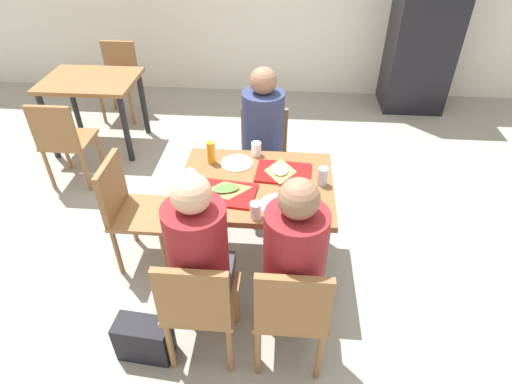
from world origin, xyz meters
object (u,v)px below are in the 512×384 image
object	(u,v)px
pizza_slice_a	(226,189)
chair_near_left	(198,303)
person_in_red	(200,252)
paper_plate_near_edge	(278,205)
foil_bundle	(190,175)
tray_red_far	(284,173)
paper_plate_center	(237,163)
chair_far_side	(263,152)
drink_fridge	(425,27)
handbag	(144,339)
background_chair_far	(119,74)
plastic_cup_a	(256,149)
condiment_bottle	(211,153)
background_table	(92,91)
person_in_brown_jacket	(294,257)
chair_near_right	(291,309)
soda_can	(323,176)
chair_left_end	(130,206)
person_far_side	(263,134)
pizza_slice_b	(280,170)
plastic_cup_b	(256,210)
background_chair_near	(63,138)
main_table	(256,196)
tray_red_near	(226,194)

from	to	relation	value
pizza_slice_a	chair_near_left	bearing A→B (deg)	-96.03
person_in_red	paper_plate_near_edge	size ratio (longest dim) A/B	5.68
pizza_slice_a	foil_bundle	xyz separation A→B (m)	(-0.24, 0.09, 0.03)
person_in_red	paper_plate_near_edge	world-z (taller)	person_in_red
person_in_red	tray_red_far	distance (m)	0.87
paper_plate_center	paper_plate_near_edge	size ratio (longest dim) A/B	1.00
chair_far_side	drink_fridge	world-z (taller)	drink_fridge
person_in_red	paper_plate_center	xyz separation A→B (m)	(0.10, 0.86, 0.01)
foil_bundle	handbag	bearing A→B (deg)	-102.75
person_in_red	background_chair_far	distance (m)	3.35
plastic_cup_a	condiment_bottle	xyz separation A→B (m)	(-0.30, -0.12, 0.03)
paper_plate_near_edge	background_table	bearing A→B (deg)	136.31
person_in_brown_jacket	chair_far_side	bearing A→B (deg)	99.93
person_in_red	handbag	distance (m)	0.71
handbag	drink_fridge	xyz separation A→B (m)	(2.29, 3.65, 0.81)
chair_near_right	paper_plate_center	xyz separation A→B (m)	(-0.40, 1.00, 0.25)
handbag	background_table	size ratio (longest dim) A/B	0.36
chair_near_right	soda_can	distance (m)	0.88
tray_red_far	condiment_bottle	distance (m)	0.51
paper_plate_center	plastic_cup_a	bearing A→B (deg)	43.70
chair_left_end	person_far_side	bearing A→B (deg)	35.99
pizza_slice_b	soda_can	bearing A→B (deg)	-21.45
chair_left_end	drink_fridge	xyz separation A→B (m)	(2.57, 2.85, 0.46)
chair_left_end	foil_bundle	xyz separation A→B (m)	(0.46, -0.02, 0.30)
plastic_cup_b	foil_bundle	world-z (taller)	same
pizza_slice_b	background_chair_near	distance (m)	2.07
main_table	person_in_red	world-z (taller)	person_in_red
condiment_bottle	handbag	xyz separation A→B (m)	(-0.28, -1.01, -0.68)
chair_far_side	background_chair_near	world-z (taller)	same
person_in_brown_jacket	background_chair_far	xyz separation A→B (m)	(-2.01, 2.98, -0.25)
plastic_cup_a	plastic_cup_b	distance (m)	0.68
tray_red_near	foil_bundle	bearing A→B (deg)	154.46
chair_near_right	plastic_cup_b	world-z (taller)	chair_near_right
person_far_side	pizza_slice_a	size ratio (longest dim) A/B	4.64
main_table	foil_bundle	world-z (taller)	foil_bundle
chair_near_right	pizza_slice_a	distance (m)	0.84
plastic_cup_a	foil_bundle	distance (m)	0.53
person_in_brown_jacket	tray_red_far	size ratio (longest dim) A/B	3.47
plastic_cup_b	handbag	world-z (taller)	plastic_cup_b
person_far_side	handbag	size ratio (longest dim) A/B	3.90
main_table	chair_near_right	distance (m)	0.83
soda_can	foil_bundle	world-z (taller)	soda_can
background_table	chair_near_right	bearing A→B (deg)	-49.91
chair_near_right	tray_red_far	world-z (taller)	chair_near_right
plastic_cup_a	condiment_bottle	size ratio (longest dim) A/B	0.62
pizza_slice_a	pizza_slice_b	bearing A→B (deg)	35.95
chair_near_left	person_far_side	world-z (taller)	person_far_side
paper_plate_center	pizza_slice_a	xyz separation A→B (m)	(-0.03, -0.33, 0.02)
pizza_slice_a	chair_near_right	bearing A→B (deg)	-57.33
paper_plate_near_edge	background_chair_near	xyz separation A→B (m)	(-1.91, 1.09, -0.25)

